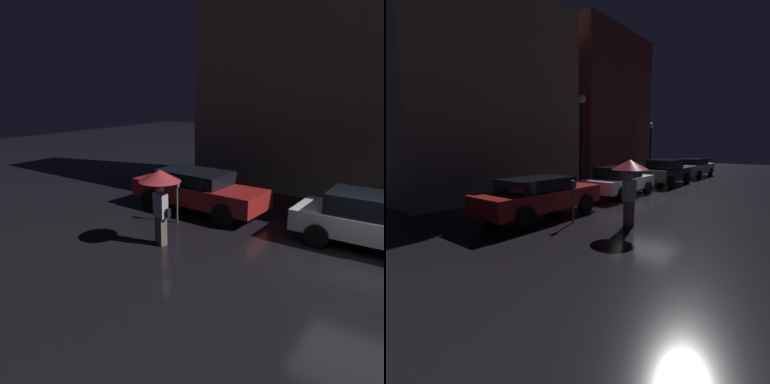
# 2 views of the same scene
# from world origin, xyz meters

# --- Properties ---
(ground_plane) EXTENTS (60.00, 60.00, 0.00)m
(ground_plane) POSITION_xyz_m (0.00, 0.00, 0.00)
(ground_plane) COLOR black
(building_facade_left) EXTENTS (9.40, 3.00, 9.68)m
(building_facade_left) POSITION_xyz_m (-3.48, 6.50, 4.84)
(building_facade_left) COLOR gray
(building_facade_left) RESTS_ON ground
(building_facade_right) EXTENTS (8.24, 3.00, 10.28)m
(building_facade_right) POSITION_xyz_m (6.51, 6.50, 5.14)
(building_facade_right) COLOR brown
(building_facade_right) RESTS_ON ground
(parked_car_red) EXTENTS (4.67, 1.89, 1.38)m
(parked_car_red) POSITION_xyz_m (-5.52, 1.40, 0.75)
(parked_car_red) COLOR maroon
(parked_car_red) RESTS_ON ground
(parked_car_white) EXTENTS (4.24, 1.90, 1.43)m
(parked_car_white) POSITION_xyz_m (-0.01, 1.52, 0.74)
(parked_car_white) COLOR silver
(parked_car_white) RESTS_ON ground
(parked_car_black) EXTENTS (4.20, 1.97, 1.55)m
(parked_car_black) POSITION_xyz_m (5.30, 1.35, 0.81)
(parked_car_black) COLOR black
(parked_car_black) RESTS_ON ground
(parked_car_silver) EXTENTS (4.69, 1.92, 1.40)m
(parked_car_silver) POSITION_xyz_m (10.87, 1.38, 0.75)
(parked_car_silver) COLOR #B7B7BF
(parked_car_silver) RESTS_ON ground
(pedestrian_with_umbrella) EXTENTS (1.09, 1.09, 2.03)m
(pedestrian_with_umbrella) POSITION_xyz_m (-4.66, -1.55, 1.64)
(pedestrian_with_umbrella) COLOR #66564C
(pedestrian_with_umbrella) RESTS_ON ground
(parking_meter) EXTENTS (0.12, 0.10, 1.35)m
(parking_meter) POSITION_xyz_m (-5.37, 0.06, 0.83)
(parking_meter) COLOR #4C5154
(parking_meter) RESTS_ON ground
(street_lamp_near) EXTENTS (0.42, 0.42, 4.96)m
(street_lamp_near) POSITION_xyz_m (-0.16, 3.71, 3.41)
(street_lamp_near) COLOR black
(street_lamp_near) RESTS_ON ground
(street_lamp_far) EXTENTS (0.38, 0.38, 4.07)m
(street_lamp_far) POSITION_xyz_m (8.89, 4.08, 2.71)
(street_lamp_far) COLOR black
(street_lamp_far) RESTS_ON ground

